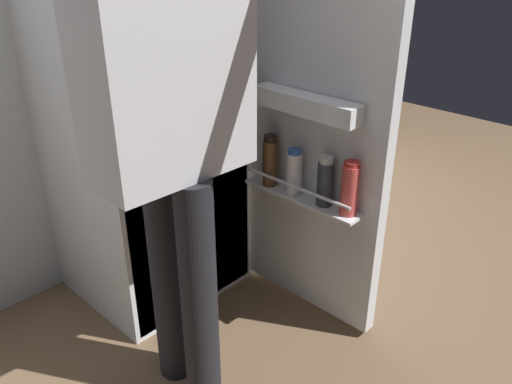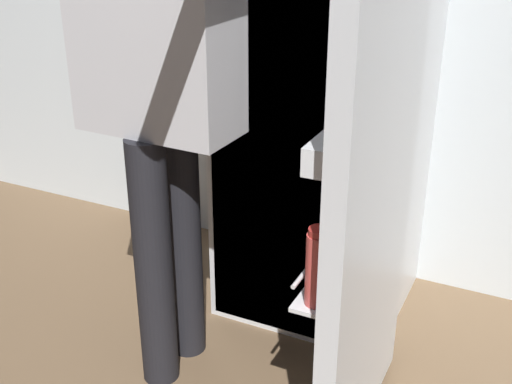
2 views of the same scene
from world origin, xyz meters
name	(u,v)px [view 2 (image 2 of 2)]	position (x,y,z in m)	size (l,w,h in m)	color
ground_plane	(260,377)	(0.00, 0.00, 0.00)	(6.73, 6.73, 0.00)	brown
refrigerator	(331,82)	(0.03, 0.49, 0.90)	(0.72, 1.25, 1.81)	silver
person	(160,70)	(-0.29, -0.05, 1.03)	(0.56, 0.80, 1.70)	black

